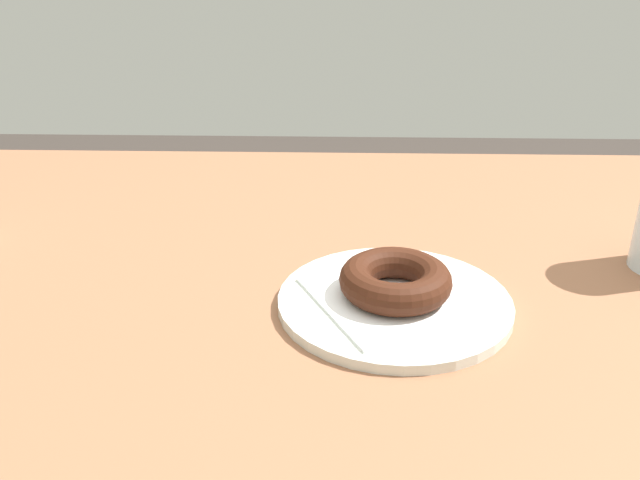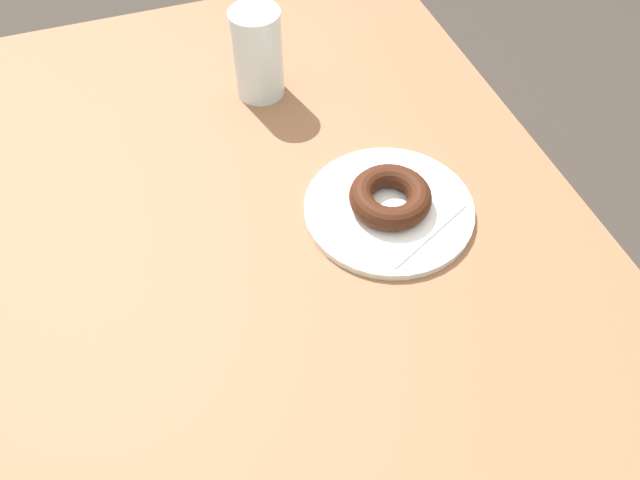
{
  "view_description": "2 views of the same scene",
  "coord_description": "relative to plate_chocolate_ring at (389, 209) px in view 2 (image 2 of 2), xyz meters",
  "views": [
    {
      "loc": [
        -0.01,
        -0.66,
        1.02
      ],
      "look_at": [
        -0.03,
        -0.03,
        0.73
      ],
      "focal_mm": 37.03,
      "sensor_mm": 36.0,
      "label": 1
    },
    {
      "loc": [
        -0.44,
        0.14,
        1.32
      ],
      "look_at": [
        0.0,
        -0.01,
        0.74
      ],
      "focal_mm": 35.68,
      "sensor_mm": 36.0,
      "label": 2
    }
  ],
  "objects": [
    {
      "name": "donut_chocolate_ring",
      "position": [
        0.0,
        -0.0,
        0.02
      ],
      "size": [
        0.1,
        0.1,
        0.03
      ],
      "primitive_type": "torus",
      "color": "#38180D",
      "rests_on": "napkin_chocolate_ring"
    },
    {
      "name": "plate_chocolate_ring",
      "position": [
        0.0,
        0.0,
        0.0
      ],
      "size": [
        0.22,
        0.22,
        0.01
      ],
      "primitive_type": "cylinder",
      "color": "silver",
      "rests_on": "table"
    },
    {
      "name": "ground_plane",
      "position": [
        -0.04,
        0.12,
        -0.71
      ],
      "size": [
        6.0,
        6.0,
        0.0
      ],
      "primitive_type": "plane",
      "color": "#362F2A"
    },
    {
      "name": "water_glass",
      "position": [
        0.29,
        0.09,
        0.06
      ],
      "size": [
        0.07,
        0.07,
        0.13
      ],
      "primitive_type": "cylinder",
      "color": "silver",
      "rests_on": "table"
    },
    {
      "name": "napkin_chocolate_ring",
      "position": [
        0.0,
        0.0,
        0.01
      ],
      "size": [
        0.19,
        0.19,
        0.0
      ],
      "primitive_type": "cube",
      "rotation": [
        0.0,
        0.0,
        0.46
      ],
      "color": "white",
      "rests_on": "plate_chocolate_ring"
    },
    {
      "name": "table",
      "position": [
        -0.04,
        0.12,
        -0.08
      ],
      "size": [
        1.22,
        0.74,
        0.71
      ],
      "color": "brown",
      "rests_on": "ground_plane"
    }
  ]
}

